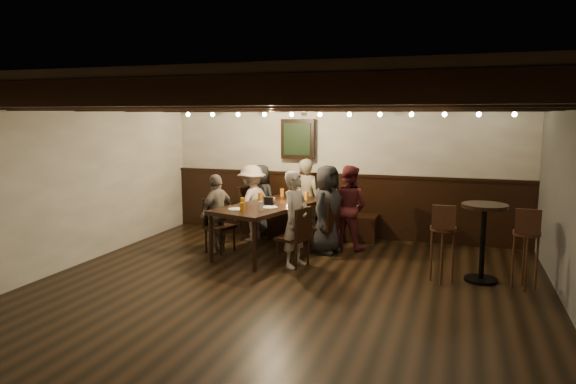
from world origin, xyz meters
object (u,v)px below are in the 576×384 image
(person_left_near, at_px, (252,203))
(high_top_table, at_px, (483,231))
(chair_left_near, at_px, (253,224))
(person_bench_left, at_px, (260,200))
(person_bench_centre, at_px, (306,199))
(bar_stool_left, at_px, (442,253))
(person_bench_right, at_px, (348,207))
(bar_stool_right, at_px, (525,259))
(chair_right_near, at_px, (325,237))
(chair_left_far, at_px, (219,235))
(person_right_near, at_px, (327,209))
(dining_table, at_px, (272,208))
(person_right_far, at_px, (296,219))
(chair_right_far, at_px, (294,248))
(person_left_far, at_px, (217,213))

(person_left_near, bearing_deg, high_top_table, 88.64)
(chair_left_near, height_order, person_bench_left, person_bench_left)
(person_bench_centre, relative_size, bar_stool_left, 1.36)
(person_bench_right, distance_m, bar_stool_right, 2.85)
(bar_stool_right, bearing_deg, person_bench_right, 158.56)
(person_bench_left, distance_m, high_top_table, 4.10)
(chair_right_near, bearing_deg, chair_left_far, 122.08)
(bar_stool_right, bearing_deg, person_left_near, 168.53)
(person_bench_centre, distance_m, person_right_near, 0.96)
(dining_table, relative_size, chair_right_near, 2.67)
(person_bench_right, relative_size, person_right_far, 0.99)
(chair_left_far, distance_m, bar_stool_right, 4.47)
(chair_right_near, height_order, chair_right_far, chair_right_far)
(chair_right_near, bearing_deg, dining_table, 122.08)
(dining_table, bearing_deg, person_bench_left, 135.00)
(chair_right_near, bearing_deg, person_left_near, 90.00)
(person_left_near, bearing_deg, person_bench_centre, 128.66)
(high_top_table, xyz_separation_m, bar_stool_right, (0.50, -0.16, -0.29))
(chair_left_far, height_order, person_right_near, person_right_near)
(chair_right_far, distance_m, person_bench_centre, 1.72)
(chair_left_far, distance_m, chair_right_near, 1.69)
(chair_right_near, xyz_separation_m, person_bench_centre, (-0.54, 0.77, 0.46))
(chair_left_far, bearing_deg, person_left_near, -177.98)
(person_bench_centre, bearing_deg, chair_left_far, 64.41)
(person_left_far, height_order, high_top_table, person_left_far)
(person_bench_centre, bearing_deg, dining_table, 90.00)
(chair_left_far, distance_m, bar_stool_left, 3.48)
(person_left_far, relative_size, bar_stool_right, 1.19)
(chair_right_far, xyz_separation_m, person_right_far, (0.03, -0.01, 0.43))
(person_bench_left, bearing_deg, chair_left_near, 111.82)
(chair_left_near, distance_m, person_left_near, 0.38)
(person_right_far, bearing_deg, chair_right_near, 2.04)
(person_right_far, height_order, bar_stool_left, person_right_far)
(person_right_near, bearing_deg, person_left_far, 120.96)
(chair_right_near, distance_m, chair_right_far, 0.90)
(person_bench_right, relative_size, bar_stool_left, 1.31)
(chair_right_near, bearing_deg, person_right_near, -90.00)
(person_left_near, distance_m, person_right_near, 1.50)
(person_bench_left, xyz_separation_m, person_right_far, (1.24, -1.74, 0.05))
(bar_stool_left, bearing_deg, chair_right_far, 176.74)
(person_bench_centre, height_order, person_right_near, person_bench_centre)
(chair_left_near, height_order, person_left_far, person_left_far)
(person_left_near, bearing_deg, person_bench_right, 105.26)
(dining_table, xyz_separation_m, person_right_near, (0.84, 0.24, -0.02))
(person_left_near, relative_size, high_top_table, 1.28)
(person_bench_centre, xyz_separation_m, person_right_far, (0.33, -1.64, -0.02))
(chair_left_far, distance_m, chair_right_far, 1.44)
(person_right_far, distance_m, bar_stool_left, 2.06)
(chair_left_near, xyz_separation_m, person_bench_left, (-0.06, 0.48, 0.36))
(person_bench_left, distance_m, person_left_near, 0.47)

